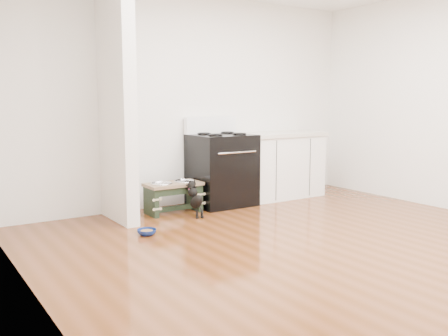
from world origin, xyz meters
TOP-DOWN VIEW (x-y plane):
  - ground at (0.00, 0.00)m, footprint 5.00×5.00m
  - room_shell at (0.00, 0.00)m, footprint 5.00×5.00m
  - partition_wall at (-1.18, 2.10)m, footprint 0.15×0.80m
  - oven_range at (0.25, 2.16)m, footprint 0.76×0.69m
  - cabinet_run at (1.23, 2.18)m, footprint 1.24×0.64m
  - dog_feeder at (-0.49, 2.09)m, footprint 0.68×0.36m
  - puppy at (-0.37, 1.78)m, footprint 0.12×0.35m
  - floor_bowl at (-1.18, 1.35)m, footprint 0.24×0.24m

SIDE VIEW (x-z plane):
  - ground at x=0.00m, z-range 0.00..0.00m
  - floor_bowl at x=-1.18m, z-range 0.00..0.06m
  - puppy at x=-0.37m, z-range 0.02..0.43m
  - dog_feeder at x=-0.49m, z-range 0.07..0.46m
  - cabinet_run at x=1.23m, z-range 0.00..0.91m
  - oven_range at x=0.25m, z-range -0.09..1.05m
  - partition_wall at x=-1.18m, z-range 0.00..2.70m
  - room_shell at x=0.00m, z-range -0.88..4.12m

